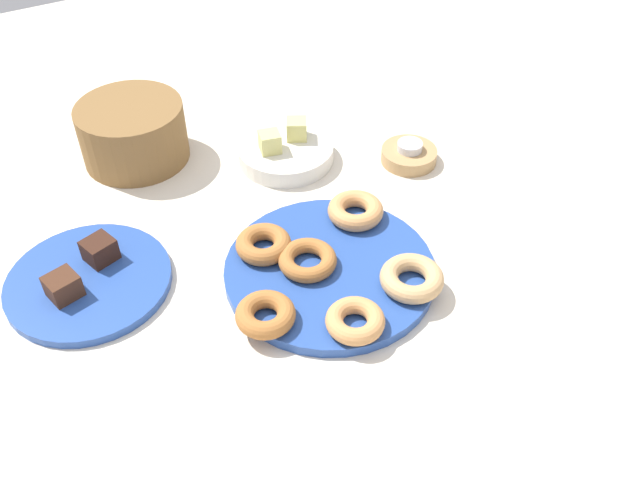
% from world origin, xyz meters
% --- Properties ---
extents(ground_plane, '(2.40, 2.40, 0.00)m').
position_xyz_m(ground_plane, '(0.00, 0.00, 0.00)').
color(ground_plane, beige).
extents(donut_plate, '(0.32, 0.32, 0.02)m').
position_xyz_m(donut_plate, '(0.00, 0.00, 0.01)').
color(donut_plate, '#284C9E').
rests_on(donut_plate, ground_plane).
extents(donut_0, '(0.13, 0.13, 0.03)m').
position_xyz_m(donut_0, '(0.09, 0.08, 0.03)').
color(donut_0, tan).
rests_on(donut_0, donut_plate).
extents(donut_1, '(0.11, 0.11, 0.03)m').
position_xyz_m(donut_1, '(-0.07, 0.08, 0.03)').
color(donut_1, '#AD6B33').
rests_on(donut_1, donut_plate).
extents(donut_2, '(0.13, 0.13, 0.03)m').
position_xyz_m(donut_2, '(0.08, -0.09, 0.03)').
color(donut_2, tan).
rests_on(donut_2, donut_plate).
extents(donut_3, '(0.11, 0.11, 0.02)m').
position_xyz_m(donut_3, '(-0.03, 0.02, 0.03)').
color(donut_3, '#AD6B33').
rests_on(donut_3, donut_plate).
extents(donut_4, '(0.11, 0.11, 0.03)m').
position_xyz_m(donut_4, '(-0.03, -0.12, 0.03)').
color(donut_4, tan).
rests_on(donut_4, donut_plate).
extents(donut_5, '(0.12, 0.12, 0.03)m').
position_xyz_m(donut_5, '(-0.13, -0.05, 0.03)').
color(donut_5, '#AD6B33').
rests_on(donut_5, donut_plate).
extents(cake_plate, '(0.24, 0.24, 0.01)m').
position_xyz_m(cake_plate, '(-0.32, 0.16, 0.01)').
color(cake_plate, '#284C9E').
rests_on(cake_plate, ground_plane).
extents(brownie_near, '(0.05, 0.05, 0.04)m').
position_xyz_m(brownie_near, '(-0.36, 0.14, 0.03)').
color(brownie_near, '#472819').
rests_on(brownie_near, cake_plate).
extents(brownie_far, '(0.05, 0.05, 0.04)m').
position_xyz_m(brownie_far, '(-0.29, 0.19, 0.03)').
color(brownie_far, '#381E14').
rests_on(brownie_far, cake_plate).
extents(candle_holder, '(0.10, 0.10, 0.03)m').
position_xyz_m(candle_holder, '(0.27, 0.18, 0.01)').
color(candle_holder, tan).
rests_on(candle_holder, ground_plane).
extents(tealight, '(0.05, 0.05, 0.01)m').
position_xyz_m(tealight, '(0.27, 0.18, 0.03)').
color(tealight, silver).
rests_on(tealight, candle_holder).
extents(basket, '(0.26, 0.26, 0.11)m').
position_xyz_m(basket, '(-0.16, 0.44, 0.05)').
color(basket, brown).
rests_on(basket, ground_plane).
extents(fruit_bowl, '(0.17, 0.17, 0.03)m').
position_xyz_m(fruit_bowl, '(0.08, 0.30, 0.02)').
color(fruit_bowl, silver).
rests_on(fruit_bowl, ground_plane).
extents(melon_chunk_left, '(0.04, 0.04, 0.04)m').
position_xyz_m(melon_chunk_left, '(0.05, 0.30, 0.05)').
color(melon_chunk_left, '#DBD67A').
rests_on(melon_chunk_left, fruit_bowl).
extents(melon_chunk_right, '(0.05, 0.05, 0.04)m').
position_xyz_m(melon_chunk_right, '(0.11, 0.31, 0.05)').
color(melon_chunk_right, '#DBD67A').
rests_on(melon_chunk_right, fruit_bowl).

